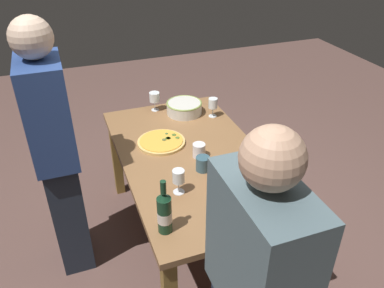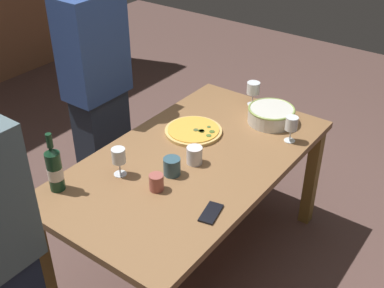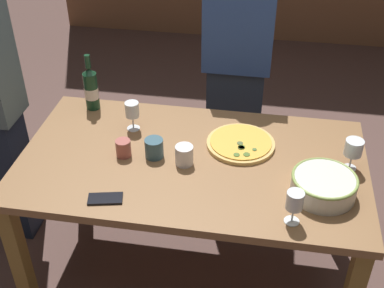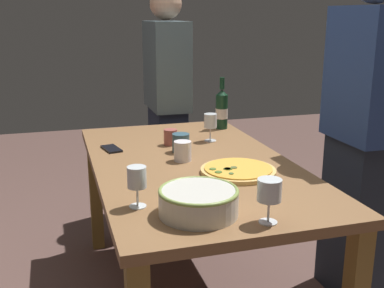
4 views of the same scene
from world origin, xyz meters
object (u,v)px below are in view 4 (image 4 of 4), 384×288
at_px(pizza, 238,170).
at_px(wine_glass_by_bottle, 269,192).
at_px(dining_table, 192,181).
at_px(person_host, 362,133).
at_px(wine_bottle, 222,109).
at_px(cup_ceramic, 183,151).
at_px(cup_spare, 181,143).
at_px(wine_glass_near_pizza, 210,122).
at_px(serving_bowl, 198,201).
at_px(wine_glass_far_left, 137,179).
at_px(cup_amber, 170,137).
at_px(person_guest_left, 167,106).
at_px(cell_phone, 111,149).

xyz_separation_m(pizza, wine_glass_by_bottle, (0.50, -0.09, 0.10)).
height_order(dining_table, person_host, person_host).
height_order(wine_bottle, cup_ceramic, wine_bottle).
bearing_deg(cup_spare, wine_glass_near_pizza, 126.91).
height_order(dining_table, serving_bowl, serving_bowl).
bearing_deg(wine_glass_near_pizza, wine_glass_far_left, -34.32).
xyz_separation_m(serving_bowl, cup_spare, (-0.76, 0.14, -0.00)).
bearing_deg(cup_spare, wine_glass_far_left, -27.61).
relative_size(wine_glass_by_bottle, wine_glass_far_left, 1.01).
relative_size(dining_table, pizza, 4.89).
relative_size(serving_bowl, wine_bottle, 0.90).
relative_size(cup_amber, person_guest_left, 0.05).
height_order(serving_bowl, person_host, person_host).
xyz_separation_m(dining_table, pizza, (0.21, 0.15, 0.10)).
bearing_deg(wine_bottle, pizza, -14.94).
relative_size(wine_glass_far_left, cup_spare, 1.63).
distance_m(wine_glass_by_bottle, cup_amber, 1.03).
bearing_deg(wine_glass_by_bottle, wine_glass_near_pizza, 171.80).
bearing_deg(pizza, cell_phone, -137.42).
bearing_deg(wine_bottle, dining_table, -31.24).
distance_m(dining_table, person_guest_left, 1.16).
relative_size(dining_table, wine_glass_far_left, 10.65).
bearing_deg(person_host, dining_table, -0.00).
bearing_deg(cell_phone, person_host, 146.73).
bearing_deg(dining_table, pizza, 34.49).
height_order(pizza, wine_glass_near_pizza, wine_glass_near_pizza).
xyz_separation_m(dining_table, wine_glass_near_pizza, (-0.33, 0.20, 0.20)).
bearing_deg(wine_bottle, cup_ceramic, -35.13).
bearing_deg(person_guest_left, cell_phone, -22.82).
distance_m(dining_table, wine_bottle, 0.73).
xyz_separation_m(pizza, person_guest_left, (-1.35, 0.01, 0.04)).
distance_m(wine_glass_near_pizza, person_guest_left, 0.81).
xyz_separation_m(wine_glass_far_left, cup_amber, (-0.78, 0.31, -0.07)).
bearing_deg(dining_table, cup_amber, -175.69).
height_order(serving_bowl, cup_amber, serving_bowl).
distance_m(wine_glass_near_pizza, person_host, 0.77).
xyz_separation_m(pizza, cup_amber, (-0.53, -0.17, 0.03)).
distance_m(wine_glass_by_bottle, cell_phone, 1.10).
bearing_deg(person_guest_left, cup_ceramic, -2.07).
height_order(serving_bowl, person_guest_left, person_guest_left).
distance_m(pizza, wine_glass_far_left, 0.55).
height_order(cup_amber, cell_phone, cup_amber).
bearing_deg(person_guest_left, serving_bowl, -2.25).
relative_size(wine_glass_by_bottle, cup_spare, 1.64).
xyz_separation_m(wine_glass_far_left, person_guest_left, (-1.60, 0.49, -0.06)).
xyz_separation_m(wine_glass_far_left, cup_ceramic, (-0.49, 0.30, -0.06)).
bearing_deg(cup_amber, wine_glass_far_left, -22.01).
relative_size(dining_table, wine_glass_near_pizza, 10.63).
xyz_separation_m(dining_table, serving_bowl, (0.58, -0.15, 0.14)).
distance_m(serving_bowl, person_host, 1.07).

